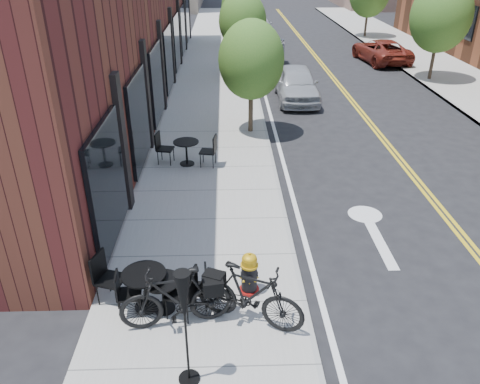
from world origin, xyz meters
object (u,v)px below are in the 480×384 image
object	(u,v)px
patio_umbrella	(184,306)
parked_car_far	(381,51)
bistro_set_c	(186,149)
parked_car_a	(296,84)
bistro_set_a	(145,285)
bicycle_left	(176,298)
fire_hydrant	(249,273)
parked_car_c	(256,26)
bistro_set_b	(163,290)
bicycle_right	(249,296)
parked_car_b	(269,56)

from	to	relation	value
patio_umbrella	parked_car_far	bearing A→B (deg)	66.67
bistro_set_c	parked_car_a	xyz separation A→B (m)	(4.23, 6.85, 0.12)
bistro_set_a	bicycle_left	bearing A→B (deg)	-19.53
bicycle_left	bistro_set_c	xyz separation A→B (m)	(-0.30, 6.75, -0.10)
fire_hydrant	parked_car_c	xyz separation A→B (m)	(1.87, 28.23, 0.23)
bistro_set_a	bistro_set_b	distance (m)	0.34
bistro_set_c	bicycle_right	bearing A→B (deg)	-66.79
bistro_set_a	parked_car_c	size ratio (longest dim) A/B	0.36
parked_car_far	parked_car_c	bearing A→B (deg)	-58.64
parked_car_a	parked_car_c	bearing A→B (deg)	93.43
bistro_set_a	parked_car_far	world-z (taller)	parked_car_far
bistro_set_a	bistro_set_c	bearing A→B (deg)	105.11
bistro_set_b	parked_car_far	world-z (taller)	parked_car_far
bicycle_right	bistro_set_b	size ratio (longest dim) A/B	1.24
bicycle_left	bistro_set_b	bearing A→B (deg)	-153.65
patio_umbrella	parked_car_far	xyz separation A→B (m)	(9.48, 21.98, -0.94)
fire_hydrant	bistro_set_c	bearing A→B (deg)	105.56
bistro_set_a	patio_umbrella	world-z (taller)	patio_umbrella
fire_hydrant	patio_umbrella	distance (m)	2.50
bicycle_left	bistro_set_a	distance (m)	0.76
bicycle_left	bicycle_right	xyz separation A→B (m)	(1.25, 0.01, 0.01)
fire_hydrant	parked_car_c	world-z (taller)	parked_car_c
bicycle_left	bistro_set_b	world-z (taller)	bicycle_left
parked_car_a	parked_car_c	size ratio (longest dim) A/B	0.80
fire_hydrant	parked_car_b	xyz separation A→B (m)	(1.93, 18.17, 0.22)
parked_car_c	parked_car_far	bearing A→B (deg)	-54.93
bicycle_left	bistro_set_b	distance (m)	0.50
bicycle_left	parked_car_far	bearing A→B (deg)	145.45
bicycle_right	bistro_set_c	size ratio (longest dim) A/B	1.10
bistro_set_a	parked_car_c	xyz separation A→B (m)	(3.76, 28.61, 0.15)
parked_car_far	parked_car_a	bearing A→B (deg)	43.78
bicycle_right	bistro_set_a	bearing A→B (deg)	99.73
bistro_set_b	parked_car_far	bearing A→B (deg)	58.71
bistro_set_b	bistro_set_a	bearing A→B (deg)	162.54
bistro_set_b	parked_car_c	size ratio (longest dim) A/B	0.30
parked_car_a	bistro_set_a	bearing A→B (deg)	-108.44
bicycle_right	bistro_set_b	xyz separation A→B (m)	(-1.53, 0.38, -0.17)
bistro_set_a	patio_umbrella	size ratio (longest dim) A/B	0.93
bistro_set_c	parked_car_c	distance (m)	22.59
parked_car_a	parked_car_far	distance (m)	9.26
bistro_set_c	parked_car_c	xyz separation A→B (m)	(3.46, 22.32, 0.17)
bistro_set_a	parked_car_far	size ratio (longest dim) A/B	0.41
parked_car_b	parked_car_c	distance (m)	10.06
bicycle_right	parked_car_far	world-z (taller)	bicycle_right
patio_umbrella	parked_car_far	size ratio (longest dim) A/B	0.44
bicycle_right	bistro_set_c	distance (m)	6.92
fire_hydrant	bistro_set_c	xyz separation A→B (m)	(-1.59, 5.91, 0.06)
fire_hydrant	bistro_set_b	size ratio (longest dim) A/B	0.55
parked_car_c	parked_car_far	size ratio (longest dim) A/B	1.15
patio_umbrella	bistro_set_a	bearing A→B (deg)	117.91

